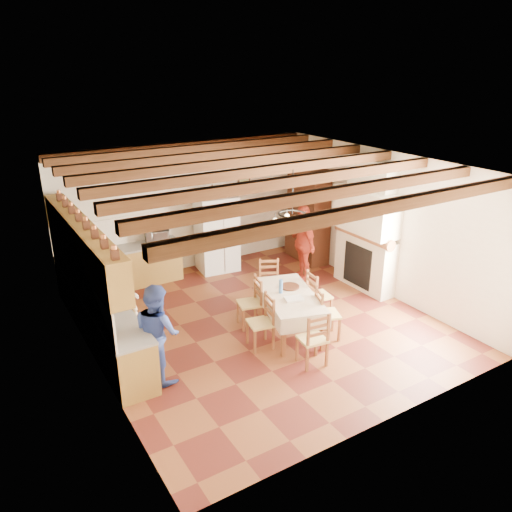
{
  "coord_description": "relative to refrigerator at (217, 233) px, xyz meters",
  "views": [
    {
      "loc": [
        -4.43,
        -7.09,
        4.65
      ],
      "look_at": [
        0.1,
        0.3,
        1.25
      ],
      "focal_mm": 35.0,
      "sensor_mm": 36.0,
      "label": 1
    }
  ],
  "objects": [
    {
      "name": "chandelier",
      "position": [
        -0.25,
        -3.33,
        1.36
      ],
      "size": [
        0.47,
        0.47,
        0.03
      ],
      "primitive_type": "torus",
      "color": "black",
      "rests_on": "ground"
    },
    {
      "name": "chair_end_near",
      "position": [
        -0.54,
        -4.38,
        -0.41
      ],
      "size": [
        0.47,
        0.45,
        0.96
      ],
      "primitive_type": null,
      "rotation": [
        0.0,
        0.0,
        3.0
      ],
      "color": "brown",
      "rests_on": "floor"
    },
    {
      "name": "wall_front",
      "position": [
        -0.55,
        -6.05,
        0.61
      ],
      "size": [
        6.0,
        0.02,
        3.0
      ],
      "primitive_type": "cube",
      "color": "beige",
      "rests_on": "ground"
    },
    {
      "name": "person_woman_blue",
      "position": [
        -2.79,
        -3.42,
        -0.11
      ],
      "size": [
        0.76,
        0.88,
        1.58
      ],
      "primitive_type": "imported",
      "rotation": [
        0.0,
        0.0,
        1.81
      ],
      "color": "#314596",
      "rests_on": "floor"
    },
    {
      "name": "countertop_back",
      "position": [
        -2.1,
        0.16,
        -0.01
      ],
      "size": [
        2.34,
        0.62,
        0.04
      ],
      "primitive_type": "cube",
      "color": "slate",
      "rests_on": "lower_cabinets_back"
    },
    {
      "name": "chair_end_far",
      "position": [
        0.02,
        -2.26,
        -0.41
      ],
      "size": [
        0.55,
        0.54,
        0.96
      ],
      "primitive_type": null,
      "rotation": [
        0.0,
        0.0,
        -0.43
      ],
      "color": "brown",
      "rests_on": "floor"
    },
    {
      "name": "chair_left_near",
      "position": [
        -0.98,
        -3.5,
        -0.41
      ],
      "size": [
        0.47,
        0.48,
        0.96
      ],
      "primitive_type": null,
      "rotation": [
        0.0,
        0.0,
        -1.74
      ],
      "color": "brown",
      "rests_on": "floor"
    },
    {
      "name": "lower_cabinets_left",
      "position": [
        -3.25,
        -1.74,
        -0.46
      ],
      "size": [
        0.6,
        4.3,
        0.86
      ],
      "primitive_type": "cube",
      "color": "brown",
      "rests_on": "ground"
    },
    {
      "name": "countertop_left",
      "position": [
        -3.25,
        -1.74,
        -0.01
      ],
      "size": [
        0.62,
        4.3,
        0.04
      ],
      "primitive_type": "cube",
      "color": "slate",
      "rests_on": "lower_cabinets_left"
    },
    {
      "name": "backsplash_left",
      "position": [
        -3.54,
        -1.74,
        0.31
      ],
      "size": [
        0.03,
        4.3,
        0.6
      ],
      "primitive_type": "cube",
      "color": "white",
      "rests_on": "ground"
    },
    {
      "name": "wall_picture",
      "position": [
        1.0,
        0.44,
        0.96
      ],
      "size": [
        0.34,
        0.03,
        0.42
      ],
      "primitive_type": "cube",
      "color": "black",
      "rests_on": "ground"
    },
    {
      "name": "wall_back",
      "position": [
        -0.55,
        0.47,
        0.61
      ],
      "size": [
        6.0,
        0.02,
        3.0
      ],
      "primitive_type": "cube",
      "color": "beige",
      "rests_on": "ground"
    },
    {
      "name": "backsplash_back",
      "position": [
        -2.1,
        0.44,
        0.31
      ],
      "size": [
        2.3,
        0.03,
        0.6
      ],
      "primitive_type": "cube",
      "color": "white",
      "rests_on": "ground"
    },
    {
      "name": "ceiling_beams",
      "position": [
        -0.55,
        -2.79,
        2.02
      ],
      "size": [
        6.0,
        6.3,
        0.16
      ],
      "primitive_type": null,
      "color": "#321C0E",
      "rests_on": "ground"
    },
    {
      "name": "ceiling",
      "position": [
        -0.55,
        -2.79,
        2.12
      ],
      "size": [
        6.0,
        6.5,
        0.02
      ],
      "primitive_type": "cube",
      "color": "white",
      "rests_on": "ground"
    },
    {
      "name": "hutch",
      "position": [
        2.2,
        -0.58,
        0.26
      ],
      "size": [
        0.6,
        1.3,
        2.31
      ],
      "primitive_type": null,
      "rotation": [
        0.0,
        0.0,
        -0.05
      ],
      "color": "#3A1C10",
      "rests_on": "floor"
    },
    {
      "name": "wall_left",
      "position": [
        -3.56,
        -2.79,
        0.61
      ],
      "size": [
        0.02,
        6.5,
        3.0
      ],
      "primitive_type": "cube",
      "color": "beige",
      "rests_on": "ground"
    },
    {
      "name": "fridge_vase",
      "position": [
        -0.08,
        0.0,
        1.03
      ],
      "size": [
        0.33,
        0.33,
        0.27
      ],
      "primitive_type": "imported",
      "rotation": [
        0.0,
        0.0,
        0.33
      ],
      "color": "#3A1C10",
      "rests_on": "refrigerator"
    },
    {
      "name": "upper_cabinets",
      "position": [
        -3.38,
        -1.74,
        0.96
      ],
      "size": [
        0.35,
        4.2,
        0.7
      ],
      "primitive_type": "cube",
      "color": "brown",
      "rests_on": "ground"
    },
    {
      "name": "refrigerator",
      "position": [
        0.0,
        0.0,
        0.0
      ],
      "size": [
        0.97,
        0.83,
        1.79
      ],
      "primitive_type": "cube",
      "rotation": [
        0.0,
        0.0,
        -0.11
      ],
      "color": "white",
      "rests_on": "floor"
    },
    {
      "name": "chair_right_far",
      "position": [
        0.55,
        -3.17,
        -0.41
      ],
      "size": [
        0.46,
        0.47,
        0.96
      ],
      "primitive_type": null,
      "rotation": [
        0.0,
        0.0,
        1.43
      ],
      "color": "brown",
      "rests_on": "floor"
    },
    {
      "name": "chair_right_near",
      "position": [
        0.21,
        -3.85,
        -0.41
      ],
      "size": [
        0.52,
        0.53,
        0.96
      ],
      "primitive_type": null,
      "rotation": [
        0.0,
        0.0,
        1.21
      ],
      "color": "brown",
      "rests_on": "floor"
    },
    {
      "name": "fireplace",
      "position": [
        2.17,
        -2.59,
        0.51
      ],
      "size": [
        0.56,
        1.6,
        2.8
      ],
      "primitive_type": null,
      "color": "beige",
      "rests_on": "ground"
    },
    {
      "name": "person_woman_red",
      "position": [
        1.35,
        -1.53,
        -0.02
      ],
      "size": [
        0.62,
        1.09,
        1.74
      ],
      "primitive_type": "imported",
      "rotation": [
        0.0,
        0.0,
        -1.77
      ],
      "color": "#B63623",
      "rests_on": "floor"
    },
    {
      "name": "floor",
      "position": [
        -0.55,
        -2.79,
        -0.9
      ],
      "size": [
        6.0,
        6.5,
        0.02
      ],
      "primitive_type": "cube",
      "color": "#501C15",
      "rests_on": "ground"
    },
    {
      "name": "lower_cabinets_back",
      "position": [
        -2.1,
        0.16,
        -0.46
      ],
      "size": [
        2.3,
        0.6,
        0.86
      ],
      "primitive_type": "cube",
      "color": "brown",
      "rests_on": "ground"
    },
    {
      "name": "dining_table",
      "position": [
        -0.25,
        -3.33,
        -0.22
      ],
      "size": [
        1.33,
        1.9,
        0.75
      ],
      "rotation": [
        0.0,
        0.0,
        -0.29
      ],
      "color": "white",
      "rests_on": "floor"
    },
    {
      "name": "person_man",
      "position": [
        -2.91,
        -2.36,
        -0.05
      ],
      "size": [
        0.41,
        0.62,
        1.68
      ],
      "primitive_type": "imported",
      "rotation": [
        0.0,
        0.0,
        1.58
      ],
      "color": "white",
      "rests_on": "floor"
    },
    {
      "name": "microwave",
      "position": [
        -1.4,
        0.16,
        0.15
      ],
      "size": [
        0.57,
        0.45,
        0.28
      ],
      "primitive_type": "imported",
      "rotation": [
        0.0,
        0.0,
        -0.22
      ],
      "color": "silver",
      "rests_on": "countertop_back"
    },
    {
      "name": "wall_right",
      "position": [
        2.46,
        -2.79,
        0.61
      ],
      "size": [
        0.02,
        6.5,
        3.0
      ],
      "primitive_type": "cube",
      "color": "beige",
      "rests_on": "ground"
    },
    {
      "name": "chair_left_far",
      "position": [
        -0.76,
        -2.76,
        -0.41
      ],
      "size": [
        0.49,
        0.5,
        0.96
      ],
      "primitive_type": null,
      "rotation": [
        0.0,
        0.0,
        -1.8
      ],
      "color": "brown",
      "rests_on": "floor"
    }
  ]
}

